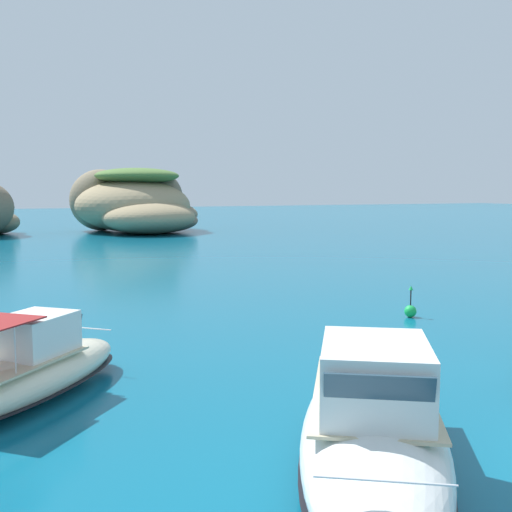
{
  "coord_description": "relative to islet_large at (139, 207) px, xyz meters",
  "views": [
    {
      "loc": [
        -12.4,
        -7.24,
        5.87
      ],
      "look_at": [
        1.07,
        20.43,
        2.59
      ],
      "focal_mm": 43.66,
      "sensor_mm": 36.0,
      "label": 1
    }
  ],
  "objects": [
    {
      "name": "channel_buoy",
      "position": [
        -4.94,
        -64.68,
        -3.12
      ],
      "size": [
        0.56,
        0.56,
        1.48
      ],
      "color": "green",
      "rests_on": "ground"
    },
    {
      "name": "motorboat_white",
      "position": [
        -16.26,
        -77.06,
        -2.48
      ],
      "size": [
        8.05,
        9.87,
        2.92
      ],
      "color": "white",
      "rests_on": "ground"
    },
    {
      "name": "motorboat_cream",
      "position": [
        -22.12,
        -69.05,
        -2.66
      ],
      "size": [
        7.34,
        7.39,
        2.51
      ],
      "color": "beige",
      "rests_on": "ground"
    },
    {
      "name": "islet_large",
      "position": [
        0.0,
        0.0,
        0.0
      ],
      "size": [
        23.25,
        28.1,
        8.92
      ],
      "color": "#84755B",
      "rests_on": "ground"
    }
  ]
}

